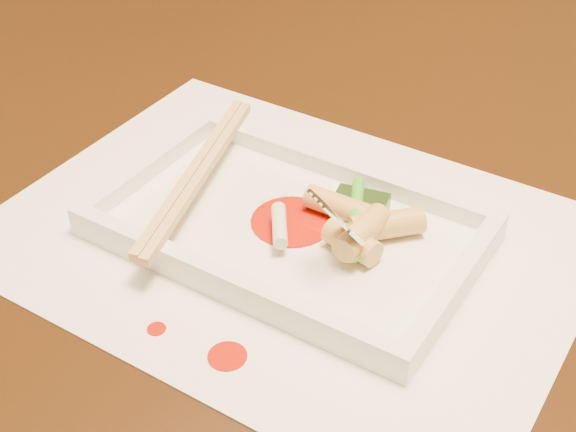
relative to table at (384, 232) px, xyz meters
The scene contains 20 objects.
table is the anchor object (origin of this frame).
placemat 0.19m from the table, 91.44° to the right, with size 0.40×0.30×0.00m, color white.
sauce_splatter_a 0.29m from the table, 84.57° to the right, with size 0.02×0.02×0.00m, color #BF1605.
sauce_splatter_b 0.30m from the table, 94.92° to the right, with size 0.01×0.01×0.00m, color #BF1605.
plate_base 0.19m from the table, 91.44° to the right, with size 0.26×0.16×0.01m, color white.
plate_rim_far 0.14m from the table, 92.70° to the right, with size 0.26×0.01×0.01m, color white.
plate_rim_near 0.26m from the table, 90.98° to the right, with size 0.26×0.01×0.01m, color white.
plate_rim_left 0.24m from the table, 128.91° to the right, with size 0.01×0.14×0.01m, color white.
plate_rim_right 0.23m from the table, 52.88° to the right, with size 0.01×0.14×0.01m, color white.
veg_piece 0.17m from the table, 75.34° to the right, with size 0.04×0.03×0.01m, color black.
scallion_white 0.21m from the table, 90.66° to the right, with size 0.01×0.01×0.04m, color #EAEACC.
scallion_green 0.19m from the table, 74.66° to the right, with size 0.01×0.01×0.09m, color green.
chopstick_a 0.22m from the table, 118.47° to the right, with size 0.01×0.20×0.01m, color tan.
chopstick_b 0.22m from the table, 116.19° to the right, with size 0.01×0.20×0.01m, color tan.
fork 0.24m from the table, 64.85° to the right, with size 0.09×0.10×0.14m, color silver, non-canonical shape.
sauce_blob_0 0.19m from the table, 91.85° to the right, with size 0.06×0.06×0.00m, color #BF1605.
rice_cake_0 0.19m from the table, 65.96° to the right, with size 0.02×0.02×0.05m, color #E0BD68.
rice_cake_1 0.18m from the table, 80.79° to the right, with size 0.02×0.02×0.05m, color #E0BD68.
rice_cake_2 0.21m from the table, 71.60° to the right, with size 0.02×0.02×0.05m, color #E0BD68.
rice_cake_3 0.21m from the table, 73.58° to the right, with size 0.02×0.02×0.04m, color #E0BD68.
Camera 1 is at (0.23, -0.53, 1.11)m, focal length 50.00 mm.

